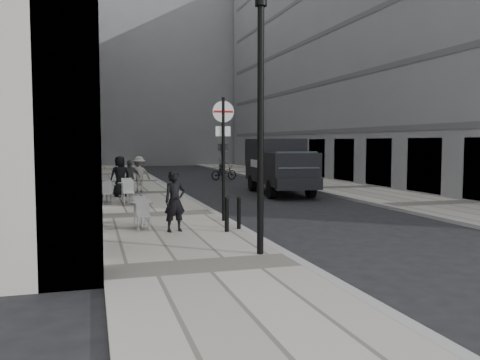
% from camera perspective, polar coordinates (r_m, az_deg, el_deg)
% --- Properties ---
extents(ground, '(120.00, 120.00, 0.00)m').
position_cam_1_polar(ground, '(8.73, 13.42, -13.24)').
color(ground, black).
rests_on(ground, ground).
extents(sidewalk, '(4.00, 60.00, 0.12)m').
position_cam_1_polar(sidewalk, '(25.43, -11.33, -1.53)').
color(sidewalk, '#ABA79A').
rests_on(sidewalk, ground).
extents(far_sidewalk, '(4.00, 60.00, 0.12)m').
position_cam_1_polar(far_sidewalk, '(28.55, 11.24, -0.90)').
color(far_sidewalk, '#ABA79A').
rests_on(far_sidewalk, ground).
extents(building_left, '(4.00, 45.00, 18.00)m').
position_cam_1_polar(building_left, '(32.40, -19.95, 15.43)').
color(building_left, '#B4B1A4').
rests_on(building_left, ground).
extents(building_right, '(6.00, 45.00, 20.00)m').
position_cam_1_polar(building_right, '(37.28, 13.76, 15.62)').
color(building_right, slate).
rests_on(building_right, ground).
extents(building_far, '(24.00, 16.00, 22.00)m').
position_cam_1_polar(building_far, '(64.02, -11.31, 11.77)').
color(building_far, slate).
rests_on(building_far, ground).
extents(walking_man, '(0.70, 0.55, 1.70)m').
position_cam_1_polar(walking_man, '(14.19, -7.33, -2.38)').
color(walking_man, black).
rests_on(walking_man, sidewalk).
extents(sign_post, '(0.66, 0.13, 3.87)m').
position_cam_1_polar(sign_post, '(15.93, -1.89, 4.26)').
color(sign_post, black).
rests_on(sign_post, sidewalk).
extents(lamppost, '(0.26, 0.26, 5.73)m').
position_cam_1_polar(lamppost, '(11.19, 2.33, 7.86)').
color(lamppost, black).
rests_on(lamppost, sidewalk).
extents(bollard_near, '(0.12, 0.12, 0.91)m').
position_cam_1_polar(bollard_near, '(14.11, -1.49, -3.99)').
color(bollard_near, black).
rests_on(bollard_near, sidewalk).
extents(bollard_far, '(0.11, 0.11, 0.86)m').
position_cam_1_polar(bollard_far, '(14.56, -0.13, -3.83)').
color(bollard_far, black).
rests_on(bollard_far, sidewalk).
extents(panel_van, '(2.59, 6.01, 2.76)m').
position_cam_1_polar(panel_van, '(25.45, 4.38, 1.92)').
color(panel_van, black).
rests_on(panel_van, ground).
extents(cyclist, '(2.02, 1.13, 2.06)m').
position_cam_1_polar(cyclist, '(34.77, -1.83, 1.33)').
color(cyclist, black).
rests_on(cyclist, ground).
extents(pedestrian_a, '(1.03, 0.59, 1.65)m').
position_cam_1_polar(pedestrian_a, '(24.32, -12.23, 0.29)').
color(pedestrian_a, '#4C4C50').
rests_on(pedestrian_a, sidewalk).
extents(pedestrian_b, '(1.25, 0.86, 1.77)m').
position_cam_1_polar(pedestrian_b, '(25.60, -11.26, 0.63)').
color(pedestrian_b, '#A19E95').
rests_on(pedestrian_b, sidewalk).
extents(pedestrian_c, '(1.00, 0.75, 1.86)m').
position_cam_1_polar(pedestrian_c, '(23.73, -13.31, 0.42)').
color(pedestrian_c, black).
rests_on(pedestrian_c, sidewalk).
extents(cafe_table_near, '(0.67, 1.52, 0.86)m').
position_cam_1_polar(cafe_table_near, '(15.07, -11.00, -3.61)').
color(cafe_table_near, '#A6A6A8').
rests_on(cafe_table_near, sidewalk).
extents(cafe_table_mid, '(0.69, 1.57, 0.89)m').
position_cam_1_polar(cafe_table_mid, '(21.35, -14.71, -1.31)').
color(cafe_table_mid, '#A8A8AA').
rests_on(cafe_table_mid, sidewalk).
extents(cafe_table_far, '(0.77, 1.73, 0.98)m').
position_cam_1_polar(cafe_table_far, '(21.13, -12.52, -1.20)').
color(cafe_table_far, silver).
rests_on(cafe_table_far, sidewalk).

